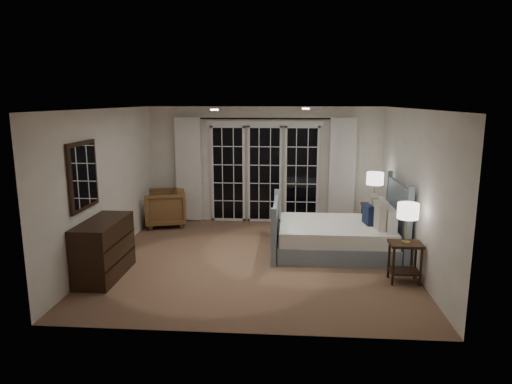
# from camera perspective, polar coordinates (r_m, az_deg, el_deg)

# --- Properties ---
(floor) EXTENTS (5.00, 5.00, 0.00)m
(floor) POSITION_cam_1_polar(r_m,az_deg,el_deg) (7.77, 0.02, -8.38)
(floor) COLOR #8B644B
(floor) RESTS_ON ground
(ceiling) EXTENTS (5.00, 5.00, 0.00)m
(ceiling) POSITION_cam_1_polar(r_m,az_deg,el_deg) (7.31, 0.03, 10.38)
(ceiling) COLOR white
(ceiling) RESTS_ON wall_back
(wall_left) EXTENTS (0.02, 5.00, 2.50)m
(wall_left) POSITION_cam_1_polar(r_m,az_deg,el_deg) (8.02, -18.09, 0.92)
(wall_left) COLOR white
(wall_left) RESTS_ON floor
(wall_right) EXTENTS (0.02, 5.00, 2.50)m
(wall_right) POSITION_cam_1_polar(r_m,az_deg,el_deg) (7.67, 18.98, 0.41)
(wall_right) COLOR white
(wall_right) RESTS_ON floor
(wall_back) EXTENTS (5.00, 0.02, 2.50)m
(wall_back) POSITION_cam_1_polar(r_m,az_deg,el_deg) (9.90, 1.10, 3.40)
(wall_back) COLOR white
(wall_back) RESTS_ON floor
(wall_front) EXTENTS (5.00, 0.02, 2.50)m
(wall_front) POSITION_cam_1_polar(r_m,az_deg,el_deg) (5.02, -2.11, -4.62)
(wall_front) COLOR white
(wall_front) RESTS_ON floor
(french_doors) EXTENTS (2.50, 0.04, 2.20)m
(french_doors) POSITION_cam_1_polar(r_m,az_deg,el_deg) (9.89, 1.09, 2.45)
(french_doors) COLOR black
(french_doors) RESTS_ON wall_back
(curtain_rod) EXTENTS (3.50, 0.03, 0.03)m
(curtain_rod) POSITION_cam_1_polar(r_m,az_deg,el_deg) (9.71, 1.09, 9.17)
(curtain_rod) COLOR black
(curtain_rod) RESTS_ON wall_back
(curtain_left) EXTENTS (0.55, 0.10, 2.25)m
(curtain_left) POSITION_cam_1_polar(r_m,az_deg,el_deg) (10.03, -8.41, 2.80)
(curtain_left) COLOR white
(curtain_left) RESTS_ON curtain_rod
(curtain_right) EXTENTS (0.55, 0.10, 2.25)m
(curtain_right) POSITION_cam_1_polar(r_m,az_deg,el_deg) (9.85, 10.70, 2.57)
(curtain_right) COLOR white
(curtain_right) RESTS_ON curtain_rod
(downlight_a) EXTENTS (0.12, 0.12, 0.01)m
(downlight_a) POSITION_cam_1_polar(r_m,az_deg,el_deg) (7.90, 6.25, 10.32)
(downlight_a) COLOR white
(downlight_a) RESTS_ON ceiling
(downlight_b) EXTENTS (0.12, 0.12, 0.01)m
(downlight_b) POSITION_cam_1_polar(r_m,az_deg,el_deg) (6.99, -5.21, 10.20)
(downlight_b) COLOR white
(downlight_b) RESTS_ON ceiling
(bed) EXTENTS (2.16, 1.54, 1.25)m
(bed) POSITION_cam_1_polar(r_m,az_deg,el_deg) (8.13, 10.33, -5.31)
(bed) COLOR gray
(bed) RESTS_ON floor
(nightstand_left) EXTENTS (0.46, 0.37, 0.60)m
(nightstand_left) POSITION_cam_1_polar(r_m,az_deg,el_deg) (7.07, 18.13, -7.65)
(nightstand_left) COLOR #321B10
(nightstand_left) RESTS_ON floor
(nightstand_right) EXTENTS (0.47, 0.37, 0.61)m
(nightstand_right) POSITION_cam_1_polar(r_m,az_deg,el_deg) (9.38, 14.44, -2.72)
(nightstand_right) COLOR #321B10
(nightstand_right) RESTS_ON floor
(lamp_left) EXTENTS (0.30, 0.30, 0.59)m
(lamp_left) POSITION_cam_1_polar(r_m,az_deg,el_deg) (6.88, 18.47, -2.32)
(lamp_left) COLOR tan
(lamp_left) RESTS_ON nightstand_left
(lamp_right) EXTENTS (0.33, 0.33, 0.64)m
(lamp_right) POSITION_cam_1_polar(r_m,az_deg,el_deg) (9.23, 14.66, 1.61)
(lamp_right) COLOR tan
(lamp_right) RESTS_ON nightstand_right
(armchair) EXTENTS (1.04, 1.03, 0.77)m
(armchair) POSITION_cam_1_polar(r_m,az_deg,el_deg) (9.89, -11.35, -1.95)
(armchair) COLOR brown
(armchair) RESTS_ON floor
(dresser) EXTENTS (0.53, 1.24, 0.88)m
(dresser) POSITION_cam_1_polar(r_m,az_deg,el_deg) (7.28, -18.47, -6.75)
(dresser) COLOR #321B10
(dresser) RESTS_ON floor
(mirror) EXTENTS (0.05, 0.85, 1.00)m
(mirror) POSITION_cam_1_polar(r_m,az_deg,el_deg) (7.12, -20.79, 1.91)
(mirror) COLOR #321B10
(mirror) RESTS_ON wall_left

